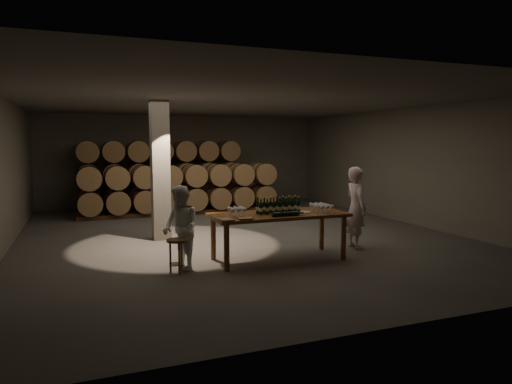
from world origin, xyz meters
name	(u,v)px	position (x,y,z in m)	size (l,w,h in m)	color
room	(160,171)	(-1.80, 0.20, 1.60)	(12.00, 12.00, 12.00)	#4A4745
tasting_table	(279,219)	(0.00, -2.50, 0.80)	(2.60, 1.10, 0.90)	brown
barrel_stack_back	(162,174)	(-0.96, 5.20, 1.20)	(5.48, 0.95, 2.31)	brown
barrel_stack_front	(182,188)	(-0.57, 3.80, 0.83)	(6.26, 0.95, 1.57)	brown
bottle_cluster	(278,207)	(0.00, -2.48, 1.01)	(0.86, 0.23, 0.32)	black
lying_bottles	(286,214)	(-0.01, -2.87, 0.94)	(0.63, 0.08, 0.08)	black
glass_cluster_left	(237,210)	(-0.87, -2.56, 1.03)	(0.31, 0.31, 0.18)	silver
glass_cluster_right	(321,206)	(0.87, -2.60, 1.01)	(0.30, 0.52, 0.16)	silver
plate	(303,212)	(0.48, -2.59, 0.91)	(0.29, 0.29, 0.02)	silver
notebook_near	(245,219)	(-0.83, -2.93, 0.92)	(0.24, 0.19, 0.03)	olive
notebook_corner	(226,220)	(-1.18, -2.89, 0.91)	(0.22, 0.28, 0.02)	olive
pen	(251,218)	(-0.71, -2.89, 0.91)	(0.01, 0.01, 0.13)	black
stool	(177,245)	(-2.01, -2.71, 0.48)	(0.35, 0.35, 0.59)	brown
person_man	(356,208)	(1.92, -2.21, 0.87)	(0.63, 0.42, 1.74)	silver
person_woman	(181,228)	(-1.90, -2.53, 0.75)	(0.73, 0.57, 1.50)	white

